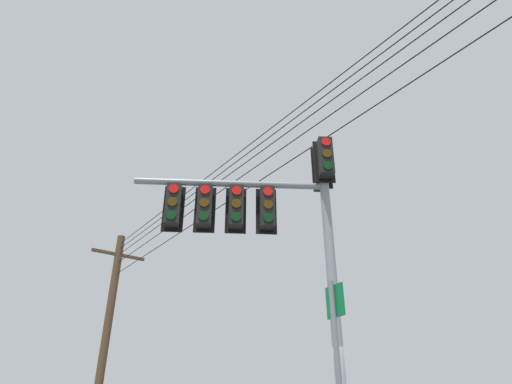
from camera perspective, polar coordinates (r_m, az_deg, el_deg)
The scene contains 4 objects.
signal_mast_assembly at distance 9.04m, azimuth 2.29°, elevation -3.61°, with size 1.44×4.22×6.88m.
utility_pole_wooden at distance 19.40m, azimuth -18.94°, elevation -17.09°, with size 1.69×1.78×8.63m.
route_sign_primary at distance 5.48m, azimuth 10.84°, elevation -22.83°, with size 0.28×0.22×2.87m.
overhead_wire_span at distance 10.04m, azimuth 13.22°, elevation 13.48°, with size 18.91×19.69×1.69m.
Camera 1 is at (8.17, 0.08, 1.31)m, focal length 30.64 mm.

